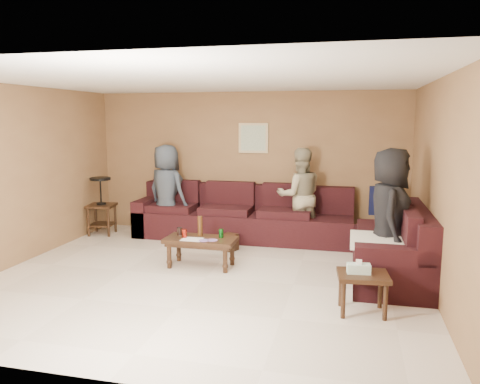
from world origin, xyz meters
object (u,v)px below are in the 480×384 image
Objects in this scene: end_table_left at (101,205)px; person_right at (389,215)px; coffee_table at (201,242)px; sectional_sofa at (285,230)px; person_middle at (300,196)px; side_table_right at (362,278)px; person_left at (167,191)px; waste_bin at (229,242)px.

person_right reaches higher than end_table_left.
sectional_sofa is at bearing 46.98° from coffee_table.
coffee_table is at bearing 35.69° from person_middle.
coffee_table is at bearing 92.85° from person_right.
person_middle is at bearing 41.31° from person_right.
side_table_right is at bearing 166.00° from person_right.
sectional_sofa is at bearing 55.88° from person_right.
person_left is (-3.24, 2.59, 0.42)m from side_table_right.
side_table_right is 0.37× the size of person_middle.
person_right reaches higher than coffee_table.
end_table_left is 1.76× the size of side_table_right.
waste_bin is at bearing 176.65° from person_left.
coffee_table is at bearing -30.64° from end_table_left.
side_table_right reaches higher than waste_bin.
coffee_table is 0.61× the size of person_left.
end_table_left is 2.54m from waste_bin.
person_middle reaches higher than coffee_table.
side_table_right is at bearing 163.26° from person_left.
person_right is at bearing -36.53° from sectional_sofa.
end_table_left is (-2.28, 1.35, 0.18)m from coffee_table.
person_left is at bearing 169.75° from sectional_sofa.
person_middle is (3.47, 0.27, 0.25)m from end_table_left.
end_table_left is 0.60× the size of person_right.
coffee_table is at bearing -101.60° from waste_bin.
person_left reaches higher than coffee_table.
person_middle is (-0.96, 2.73, 0.41)m from side_table_right.
sectional_sofa is 0.72m from person_middle.
sectional_sofa is 2.76× the size of person_right.
side_table_right is 0.36× the size of person_left.
end_table_left is 4.95m from person_right.
waste_bin is (2.46, -0.48, -0.40)m from end_table_left.
person_left is 2.28m from person_middle.
coffee_table reaches higher than side_table_right.
waste_bin is 0.15× the size of person_right.
waste_bin is at bearing 71.91° from person_right.
coffee_table is 2.05m from person_middle.
waste_bin is 0.16× the size of person_left.
person_middle is 2.06m from person_right.
person_middle is at bearing 4.40° from end_table_left.
coffee_table is 3.79× the size of waste_bin.
coffee_table is 1.89m from person_left.
end_table_left is 3.49m from person_middle.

